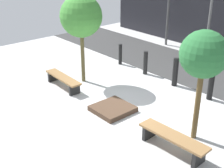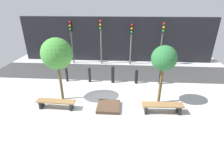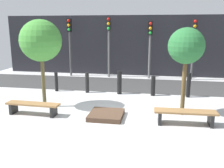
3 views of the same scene
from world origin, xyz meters
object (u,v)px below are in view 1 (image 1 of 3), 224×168
(tree_behind_right_bench, at_px, (204,55))
(traffic_light_mid_west, at_px, (212,3))
(tree_behind_left_bench, at_px, (81,17))
(planter_bed, at_px, (113,109))
(bench_left, at_px, (63,80))
(bench_right, at_px, (173,139))
(bollard_right, at_px, (211,87))
(bollard_center, at_px, (175,72))
(bollard_far_left, at_px, (120,54))
(bollard_left, at_px, (145,63))

(tree_behind_right_bench, relative_size, traffic_light_mid_west, 0.84)
(tree_behind_left_bench, bearing_deg, planter_bed, -15.69)
(planter_bed, height_order, traffic_light_mid_west, traffic_light_mid_west)
(bench_left, relative_size, traffic_light_mid_west, 0.54)
(bench_right, bearing_deg, bollard_right, 105.71)
(traffic_light_mid_west, bearing_deg, tree_behind_left_bench, -102.43)
(bench_left, relative_size, bench_right, 0.99)
(bollard_center, bearing_deg, bench_right, -51.82)
(bench_right, height_order, planter_bed, bench_right)
(bench_left, height_order, bollard_far_left, bollard_far_left)
(bollard_far_left, bearing_deg, bench_left, -81.79)
(tree_behind_left_bench, distance_m, bollard_right, 5.10)
(bench_left, height_order, bollard_left, bollard_left)
(bench_right, height_order, bollard_right, bollard_right)
(tree_behind_right_bench, distance_m, traffic_light_mid_west, 7.15)
(bench_right, bearing_deg, traffic_light_mid_west, 116.08)
(tree_behind_left_bench, xyz_separation_m, bollard_far_left, (-0.47, 2.32, -2.03))
(bench_left, bearing_deg, bollard_center, 53.90)
(bollard_right, bearing_deg, tree_behind_right_bench, -65.89)
(bollard_far_left, distance_m, bollard_right, 4.52)
(planter_bed, bearing_deg, bollard_far_left, 134.77)
(bench_left, relative_size, bollard_center, 1.80)
(tree_behind_left_bench, relative_size, bollard_right, 3.74)
(bollard_far_left, xyz_separation_m, bollard_right, (4.52, 0.00, -0.02))
(tree_behind_right_bench, relative_size, bollard_right, 3.42)
(tree_behind_right_bench, xyz_separation_m, bollard_center, (-2.55, 2.32, -1.82))
(planter_bed, relative_size, bollard_center, 1.09)
(tree_behind_right_bench, distance_m, bollard_left, 5.03)
(bench_left, xyz_separation_m, bollard_left, (1.04, 3.24, 0.16))
(bollard_center, xyz_separation_m, bollard_right, (1.51, 0.00, -0.09))
(tree_behind_right_bench, bearing_deg, bollard_center, 137.63)
(tree_behind_left_bench, distance_m, bollard_left, 3.24)
(bollard_center, bearing_deg, bollard_far_left, 180.00)
(bollard_far_left, height_order, bollard_right, bollard_far_left)
(bollard_far_left, height_order, bollard_left, bollard_left)
(bollard_center, distance_m, bollard_right, 1.51)
(traffic_light_mid_west, bearing_deg, bollard_far_left, -115.67)
(bench_left, distance_m, bollard_far_left, 3.27)
(bench_left, bearing_deg, bollard_far_left, 100.30)
(bollard_left, bearing_deg, bench_right, -38.62)
(bollard_center, bearing_deg, bollard_right, 0.00)
(bollard_far_left, bearing_deg, planter_bed, -45.23)
(bench_left, xyz_separation_m, bollard_right, (4.05, 3.24, 0.12))
(bench_right, relative_size, bollard_far_left, 2.13)
(bollard_left, height_order, traffic_light_mid_west, traffic_light_mid_west)
(bench_left, distance_m, tree_behind_left_bench, 2.36)
(bench_left, xyz_separation_m, bollard_center, (2.55, 3.24, 0.22))
(tree_behind_left_bench, bearing_deg, bollard_center, 42.37)
(planter_bed, distance_m, bollard_left, 3.41)
(tree_behind_right_bench, bearing_deg, tree_behind_left_bench, 180.00)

